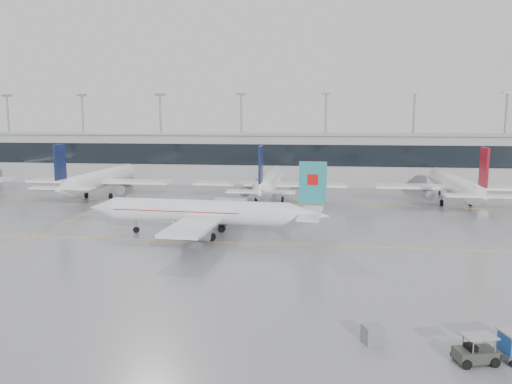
# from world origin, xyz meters

# --- Properties ---
(ground) EXTENTS (320.00, 320.00, 0.00)m
(ground) POSITION_xyz_m (0.00, 0.00, 0.00)
(ground) COLOR gray
(ground) RESTS_ON ground
(taxi_line_main) EXTENTS (120.00, 0.25, 0.01)m
(taxi_line_main) POSITION_xyz_m (0.00, 0.00, 0.01)
(taxi_line_main) COLOR yellow
(taxi_line_main) RESTS_ON ground
(taxi_line_north) EXTENTS (120.00, 0.25, 0.01)m
(taxi_line_north) POSITION_xyz_m (0.00, 30.00, 0.01)
(taxi_line_north) COLOR yellow
(taxi_line_north) RESTS_ON ground
(taxi_line_cross) EXTENTS (0.25, 60.00, 0.01)m
(taxi_line_cross) POSITION_xyz_m (-30.00, 15.00, 0.01)
(taxi_line_cross) COLOR yellow
(taxi_line_cross) RESTS_ON ground
(terminal) EXTENTS (180.00, 15.00, 12.00)m
(terminal) POSITION_xyz_m (0.00, 62.00, 6.00)
(terminal) COLOR #96979A
(terminal) RESTS_ON ground
(terminal_glass) EXTENTS (180.00, 0.20, 5.00)m
(terminal_glass) POSITION_xyz_m (0.00, 54.45, 7.50)
(terminal_glass) COLOR black
(terminal_glass) RESTS_ON ground
(terminal_roof) EXTENTS (182.00, 16.00, 0.40)m
(terminal_roof) POSITION_xyz_m (0.00, 62.00, 12.20)
(terminal_roof) COLOR gray
(terminal_roof) RESTS_ON ground
(light_masts) EXTENTS (156.40, 1.00, 22.60)m
(light_masts) POSITION_xyz_m (0.00, 68.00, 13.34)
(light_masts) COLOR gray
(light_masts) RESTS_ON ground
(air_canada_jet) EXTENTS (34.55, 27.14, 10.63)m
(air_canada_jet) POSITION_xyz_m (-5.52, 3.21, 3.34)
(air_canada_jet) COLOR silver
(air_canada_jet) RESTS_ON ground
(parked_jet_b) EXTENTS (29.64, 36.96, 11.72)m
(parked_jet_b) POSITION_xyz_m (-35.00, 33.69, 3.71)
(parked_jet_b) COLOR white
(parked_jet_b) RESTS_ON ground
(parked_jet_c) EXTENTS (29.64, 36.96, 11.72)m
(parked_jet_c) POSITION_xyz_m (-0.00, 33.69, 3.71)
(parked_jet_c) COLOR white
(parked_jet_c) RESTS_ON ground
(parked_jet_d) EXTENTS (29.64, 36.96, 11.72)m
(parked_jet_d) POSITION_xyz_m (35.00, 33.69, 3.71)
(parked_jet_d) COLOR white
(parked_jet_d) RESTS_ON ground
(baggage_tug) EXTENTS (4.10, 2.30, 1.95)m
(baggage_tug) POSITION_xyz_m (20.15, -29.91, 0.69)
(baggage_tug) COLOR #31352D
(baggage_tug) RESTS_ON ground
(gse_unit) EXTENTS (1.70, 1.64, 1.34)m
(gse_unit) POSITION_xyz_m (13.63, -27.69, 0.67)
(gse_unit) COLOR slate
(gse_unit) RESTS_ON ground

